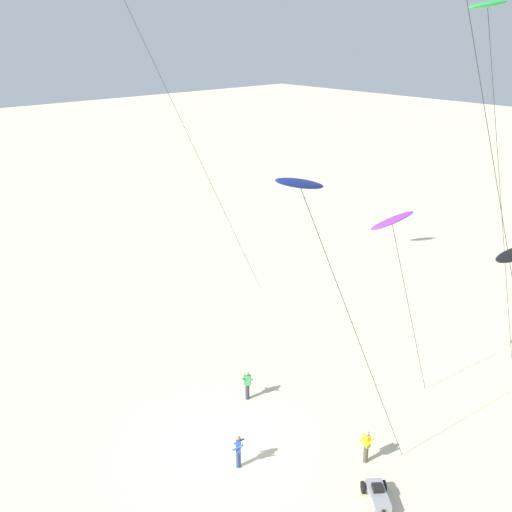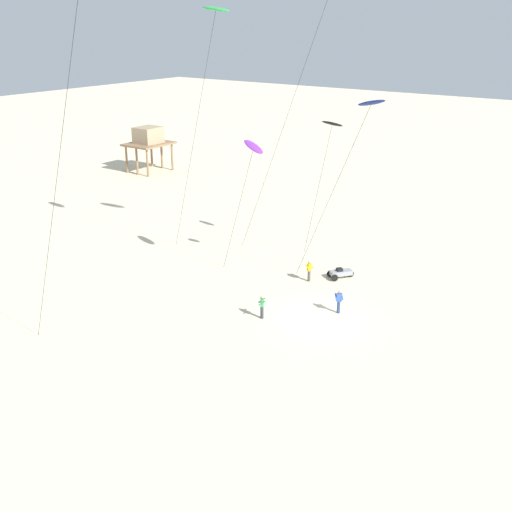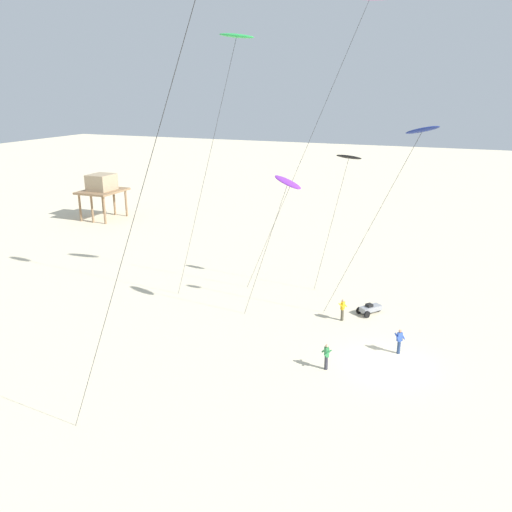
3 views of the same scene
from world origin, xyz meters
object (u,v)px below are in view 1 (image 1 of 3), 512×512
object	(u,v)px
kite_flyer_nearest	(366,446)
kite_flyer_middle	(238,450)
kite_purple	(392,222)
kite_flyer_furthest	(247,384)
kite_green	(488,10)
kite_navy	(302,190)
beach_buggy	(378,495)

from	to	relation	value
kite_flyer_nearest	kite_flyer_middle	size ratio (longest dim) A/B	1.00
kite_purple	kite_flyer_furthest	xyz separation A→B (m)	(-5.17, -4.44, -9.33)
kite_green	kite_flyer_furthest	world-z (taller)	kite_green
kite_navy	kite_flyer_nearest	world-z (taller)	kite_navy
kite_navy	kite_green	world-z (taller)	kite_green
kite_flyer_furthest	beach_buggy	world-z (taller)	kite_flyer_furthest
kite_purple	kite_green	world-z (taller)	kite_green
kite_purple	kite_flyer_middle	size ratio (longest dim) A/B	6.46
kite_flyer_furthest	beach_buggy	distance (m)	9.38
kite_green	kite_purple	bearing A→B (deg)	-105.16
kite_green	kite_flyer_middle	world-z (taller)	kite_green
kite_flyer_middle	kite_flyer_nearest	bearing A→B (deg)	51.39
kite_purple	beach_buggy	distance (m)	11.91
kite_navy	kite_flyer_furthest	distance (m)	14.94
kite_green	beach_buggy	xyz separation A→B (m)	(3.02, -9.51, -18.90)
kite_flyer_nearest	kite_purple	bearing A→B (deg)	120.73
kite_purple	kite_navy	size ratio (longest dim) A/B	0.76
kite_purple	beach_buggy	bearing A→B (deg)	-52.19
kite_flyer_nearest	kite_flyer_middle	world-z (taller)	same
kite_navy	kite_flyer_nearest	size ratio (longest dim) A/B	8.53
beach_buggy	kite_flyer_nearest	bearing A→B (deg)	139.64
kite_green	kite_flyer_nearest	world-z (taller)	kite_green
kite_navy	kite_green	size ratio (longest dim) A/B	0.72
kite_green	kite_flyer_nearest	xyz separation A→B (m)	(1.06, -7.85, -18.44)
kite_navy	kite_flyer_furthest	world-z (taller)	kite_navy
kite_green	kite_flyer_furthest	xyz separation A→B (m)	(-6.30, -8.61, -18.44)
kite_navy	kite_flyer_furthest	bearing A→B (deg)	152.92
kite_purple	beach_buggy	size ratio (longest dim) A/B	5.46
kite_navy	kite_flyer_furthest	xyz separation A→B (m)	(-7.05, 3.61, -12.67)
kite_purple	kite_flyer_middle	bearing A→B (deg)	-99.94
kite_purple	kite_green	distance (m)	10.08
kite_flyer_nearest	beach_buggy	size ratio (longest dim) A/B	0.84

